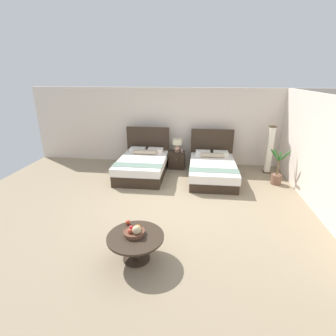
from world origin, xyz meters
The scene contains 13 objects.
ground_plane centered at (0.00, 0.00, -0.01)m, with size 10.22×10.21×0.02m, color gray.
wall_back centered at (0.00, 3.30, 1.26)m, with size 10.22×0.12×2.52m, color beige.
wall_side_right centered at (3.31, 0.40, 1.26)m, with size 0.12×5.81×2.52m, color beige.
bed_near_window centered at (-1.05, 1.95, 0.31)m, with size 1.41×2.04×1.30m.
bed_near_corner centered at (1.05, 1.96, 0.29)m, with size 1.36×2.17×1.27m.
nightstand centered at (-0.07, 2.71, 0.27)m, with size 0.52×0.48×0.54m.
table_lamp centered at (-0.07, 2.73, 0.82)m, with size 0.32×0.32×0.42m.
vase centered at (0.09, 2.67, 0.62)m, with size 0.08×0.08×0.16m.
coffee_table centered at (-0.34, -1.83, 0.35)m, with size 0.93×0.93×0.45m.
fruit_bowl centered at (-0.36, -1.79, 0.52)m, with size 0.36×0.36×0.20m.
loose_apple centered at (-0.55, -1.51, 0.49)m, with size 0.08×0.08×0.08m.
floor_lamp_corner centered at (2.78, 2.61, 0.73)m, with size 0.20×0.20×1.47m.
potted_palm centered at (2.82, 1.71, 0.33)m, with size 0.57×0.51×1.02m.
Camera 1 is at (0.61, -5.23, 2.91)m, focal length 27.24 mm.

